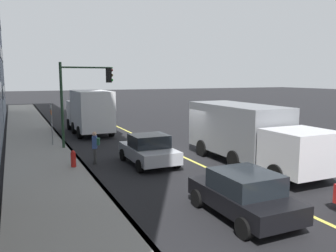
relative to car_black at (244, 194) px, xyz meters
name	(u,v)px	position (x,y,z in m)	size (l,w,h in m)	color
ground	(178,155)	(8.60, -1.97, -0.75)	(200.00, 200.00, 0.00)	black
sidewalk_slab	(46,167)	(8.60, 5.08, -0.67)	(80.00, 3.56, 0.15)	gray
curb_edge	(82,163)	(8.60, 3.38, -0.67)	(80.00, 0.16, 0.15)	slate
lane_stripe_center	(178,155)	(8.60, -1.97, -0.74)	(80.00, 0.16, 0.01)	#D8CC4C
car_black	(244,194)	(0.00, 0.00, 0.00)	(3.83, 2.00, 1.46)	black
car_silver	(149,150)	(7.30, 0.30, -0.01)	(3.89, 2.08, 1.51)	#A8AAB2
truck_gray	(249,133)	(5.29, -4.22, 0.83)	(8.48, 2.65, 2.92)	silver
truck_white	(90,111)	(17.94, 0.99, 0.99)	(6.82, 2.56, 3.32)	silver
pedestrian_with_backpack	(95,145)	(8.43, 2.71, 0.21)	(0.44, 0.44, 1.64)	#383838
traffic_light_mast	(83,90)	(12.55, 2.46, 2.79)	(0.28, 3.19, 5.18)	#1E3823
street_sign_post	(52,121)	(13.69, 4.20, 0.87)	(0.60, 0.08, 2.74)	slate
fire_hydrant	(73,160)	(7.77, 3.90, -0.28)	(0.24, 0.24, 0.94)	red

